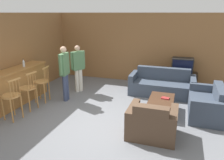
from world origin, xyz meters
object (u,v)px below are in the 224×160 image
at_px(bar_chair_far, 42,83).
at_px(loveseat_right, 207,105).
at_px(couch_far, 162,85).
at_px(coffee_table, 161,101).
at_px(armchair_near, 152,123).
at_px(tv_unit, 181,80).
at_px(bar_chair_near, 12,98).
at_px(book_on_table, 165,98).
at_px(person_by_window, 78,66).
at_px(bottle, 24,63).
at_px(tv, 183,65).
at_px(person_by_counter, 65,70).
at_px(bar_chair_mid, 28,90).

distance_m(bar_chair_far, loveseat_right, 4.70).
bearing_deg(couch_far, coffee_table, -84.60).
xyz_separation_m(armchair_near, tv_unit, (0.52, 3.54, -0.02)).
bearing_deg(loveseat_right, bar_chair_near, -159.36).
distance_m(couch_far, coffee_table, 1.41).
bearing_deg(book_on_table, person_by_window, 165.45).
bearing_deg(bar_chair_near, armchair_near, 4.70).
bearing_deg(coffee_table, bottle, -174.59).
distance_m(tv_unit, tv, 0.55).
bearing_deg(book_on_table, loveseat_right, 7.94).
distance_m(book_on_table, person_by_counter, 3.02).
bearing_deg(armchair_near, couch_far, 91.52).
xyz_separation_m(couch_far, person_by_counter, (-2.74, -1.43, 0.65)).
relative_size(tv_unit, tv, 1.48).
height_order(bar_chair_mid, bottle, bottle).
height_order(armchair_near, coffee_table, armchair_near).
distance_m(armchair_near, person_by_window, 3.54).
xyz_separation_m(book_on_table, person_by_counter, (-2.97, -0.07, 0.54)).
xyz_separation_m(bar_chair_near, person_by_counter, (0.63, 1.54, 0.38)).
bearing_deg(couch_far, armchair_near, -88.48).
distance_m(bar_chair_mid, coffee_table, 3.63).
relative_size(tv, bottle, 2.95).
relative_size(loveseat_right, person_by_counter, 0.91).
bearing_deg(couch_far, person_by_counter, -152.43).
bearing_deg(person_by_counter, loveseat_right, 3.07).
height_order(loveseat_right, tv, tv).
distance_m(loveseat_right, person_by_counter, 4.10).
bearing_deg(bar_chair_near, tv_unit, 43.97).
relative_size(armchair_near, person_by_counter, 0.62).
bearing_deg(coffee_table, book_on_table, 24.07).
xyz_separation_m(armchair_near, person_by_window, (-2.79, 2.09, 0.59)).
relative_size(loveseat_right, tv_unit, 1.42).
relative_size(bar_chair_far, tv_unit, 1.02).
xyz_separation_m(coffee_table, bottle, (-4.03, -0.38, 0.82)).
distance_m(bottle, book_on_table, 4.22).
bearing_deg(coffee_table, couch_far, 95.40).
distance_m(bar_chair_mid, tv, 5.09).
relative_size(bar_chair_far, person_by_window, 0.69).
height_order(couch_far, book_on_table, couch_far).
height_order(loveseat_right, person_by_window, person_by_window).
bearing_deg(armchair_near, coffee_table, 87.25).
distance_m(tv_unit, person_by_counter, 4.09).
relative_size(tv, person_by_counter, 0.43).
height_order(loveseat_right, coffee_table, loveseat_right).
distance_m(tv, bottle, 5.21).
height_order(coffee_table, tv_unit, tv_unit).
relative_size(bar_chair_near, couch_far, 0.53).
height_order(bar_chair_near, person_by_window, person_by_window).
distance_m(bar_chair_near, tv_unit, 5.51).
height_order(bar_chair_near, bottle, bottle).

